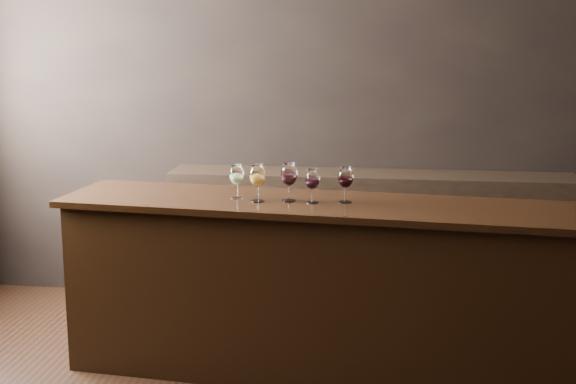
# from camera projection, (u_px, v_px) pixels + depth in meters

# --- Properties ---
(room_shell) EXTENTS (5.02, 4.52, 2.81)m
(room_shell) POSITION_uv_depth(u_px,v_px,m) (192.00, 57.00, 3.43)
(room_shell) COLOR black
(room_shell) RESTS_ON ground
(bar_counter) EXTENTS (2.80, 0.87, 0.96)m
(bar_counter) POSITION_uv_depth(u_px,v_px,m) (315.00, 292.00, 4.48)
(bar_counter) COLOR black
(bar_counter) RESTS_ON ground
(bar_top) EXTENTS (2.90, 0.94, 0.04)m
(bar_top) POSITION_uv_depth(u_px,v_px,m) (316.00, 205.00, 4.38)
(bar_top) COLOR black
(bar_top) RESTS_ON bar_counter
(back_bar_shelf) EXTENTS (2.71, 0.40, 0.98)m
(back_bar_shelf) POSITION_uv_depth(u_px,v_px,m) (369.00, 243.00, 5.47)
(back_bar_shelf) COLOR black
(back_bar_shelf) RESTS_ON ground
(glass_white) EXTENTS (0.08, 0.08, 0.19)m
(glass_white) POSITION_uv_depth(u_px,v_px,m) (237.00, 175.00, 4.44)
(glass_white) COLOR white
(glass_white) RESTS_ON bar_top
(glass_amber) EXTENTS (0.09, 0.09, 0.21)m
(glass_amber) POSITION_uv_depth(u_px,v_px,m) (257.00, 176.00, 4.36)
(glass_amber) COLOR white
(glass_amber) RESTS_ON bar_top
(glass_red_a) EXTENTS (0.09, 0.09, 0.21)m
(glass_red_a) POSITION_uv_depth(u_px,v_px,m) (289.00, 175.00, 4.37)
(glass_red_a) COLOR white
(glass_red_a) RESTS_ON bar_top
(glass_red_b) EXTENTS (0.08, 0.08, 0.19)m
(glass_red_b) POSITION_uv_depth(u_px,v_px,m) (312.00, 180.00, 4.33)
(glass_red_b) COLOR white
(glass_red_b) RESTS_ON bar_top
(glass_red_c) EXTENTS (0.08, 0.08, 0.20)m
(glass_red_c) POSITION_uv_depth(u_px,v_px,m) (346.00, 178.00, 4.34)
(glass_red_c) COLOR white
(glass_red_c) RESTS_ON bar_top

